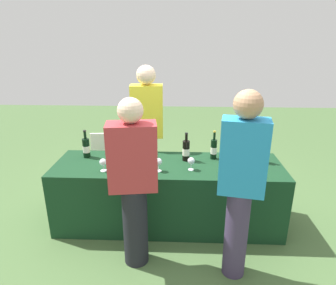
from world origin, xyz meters
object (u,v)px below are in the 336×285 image
(menu_board, at_px, (114,157))
(wine_bottle_0, at_px, (86,148))
(server_pouring, at_px, (147,129))
(guest_1, at_px, (241,182))
(guest_0, at_px, (133,181))
(wine_glass_0, at_px, (103,163))
(wine_glass_2, at_px, (158,162))
(wine_glass_3, at_px, (191,161))
(wine_bottle_2, at_px, (214,149))
(wine_glass_1, at_px, (121,159))
(wine_bottle_4, at_px, (260,152))
(wine_bottle_3, at_px, (247,151))
(wine_bottle_1, at_px, (186,150))

(menu_board, bearing_deg, wine_bottle_0, -101.82)
(server_pouring, relative_size, guest_1, 1.03)
(guest_0, bearing_deg, wine_glass_0, 122.95)
(wine_bottle_0, relative_size, server_pouring, 0.19)
(wine_glass_2, distance_m, menu_board, 1.51)
(wine_glass_2, xyz_separation_m, guest_1, (0.72, -0.58, 0.09))
(wine_glass_3, xyz_separation_m, guest_1, (0.38, -0.62, 0.10))
(wine_glass_3, height_order, guest_1, guest_1)
(wine_bottle_2, distance_m, menu_board, 1.67)
(wine_bottle_2, height_order, wine_glass_1, wine_bottle_2)
(wine_bottle_4, xyz_separation_m, wine_glass_3, (-0.75, -0.23, -0.02))
(wine_glass_0, relative_size, menu_board, 0.18)
(wine_glass_2, height_order, wine_glass_3, wine_glass_2)
(server_pouring, bearing_deg, wine_bottle_2, 149.39)
(wine_bottle_0, bearing_deg, server_pouring, 32.01)
(wine_bottle_4, bearing_deg, wine_glass_2, -165.51)
(server_pouring, bearing_deg, guest_0, 86.32)
(server_pouring, bearing_deg, wine_glass_2, 100.30)
(wine_glass_0, bearing_deg, wine_bottle_4, 10.27)
(wine_bottle_3, distance_m, guest_0, 1.39)
(wine_bottle_0, relative_size, wine_bottle_4, 1.00)
(wine_bottle_4, relative_size, wine_glass_3, 2.36)
(wine_bottle_3, height_order, guest_1, guest_1)
(guest_0, bearing_deg, wine_bottle_3, 26.62)
(wine_glass_0, bearing_deg, wine_glass_3, 4.14)
(wine_bottle_0, bearing_deg, guest_0, -50.44)
(server_pouring, bearing_deg, menu_board, -44.14)
(wine_bottle_4, relative_size, guest_1, 0.19)
(wine_glass_0, bearing_deg, wine_glass_2, 1.89)
(wine_bottle_4, relative_size, wine_glass_0, 2.40)
(wine_bottle_3, distance_m, wine_glass_1, 1.38)
(wine_bottle_1, xyz_separation_m, wine_glass_3, (0.05, -0.25, -0.02))
(wine_glass_3, bearing_deg, wine_glass_1, 178.46)
(wine_bottle_3, xyz_separation_m, guest_0, (-1.14, -0.78, 0.01))
(wine_bottle_0, bearing_deg, wine_glass_2, -21.87)
(wine_bottle_0, relative_size, wine_glass_1, 2.20)
(wine_bottle_2, relative_size, server_pouring, 0.19)
(wine_bottle_3, bearing_deg, wine_glass_0, -167.56)
(wine_glass_1, height_order, wine_glass_3, wine_glass_1)
(wine_glass_1, distance_m, wine_glass_2, 0.40)
(wine_bottle_4, height_order, wine_glass_3, wine_bottle_4)
(wine_bottle_2, distance_m, wine_glass_1, 1.04)
(wine_bottle_2, distance_m, guest_1, 0.95)
(server_pouring, xyz_separation_m, guest_0, (0.01, -1.21, -0.10))
(wine_bottle_3, bearing_deg, wine_bottle_4, -16.57)
(guest_0, bearing_deg, wine_glass_3, 36.83)
(wine_bottle_1, bearing_deg, guest_0, -121.78)
(wine_bottle_0, distance_m, wine_bottle_1, 1.13)
(wine_bottle_2, relative_size, menu_board, 0.45)
(wine_bottle_2, relative_size, wine_glass_0, 2.44)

